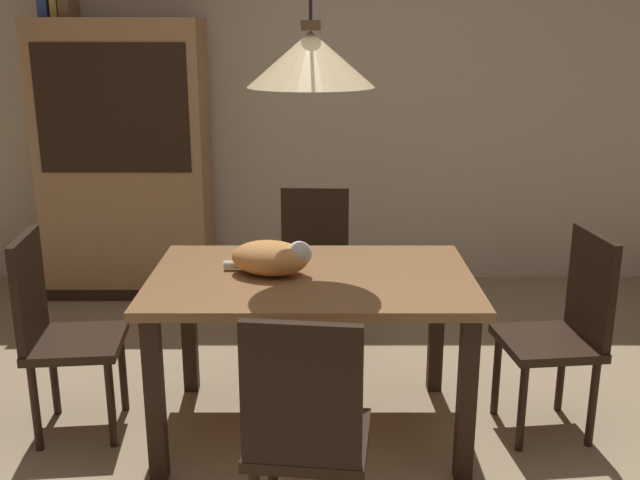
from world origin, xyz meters
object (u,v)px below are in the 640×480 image
(chair_left_side, at_px, (54,327))
(chair_far_back, at_px, (311,265))
(cat_sleeping, at_px, (270,258))
(chair_near_front, at_px, (303,430))
(chair_right_side, at_px, (562,325))
(hutch_bookcase, at_px, (123,166))
(pendant_lamp, at_px, (308,58))
(book_yellow_short, at_px, (55,3))
(dining_table, at_px, (309,297))
(book_brown_thick, at_px, (65,0))

(chair_left_side, relative_size, chair_far_back, 1.00)
(chair_left_side, bearing_deg, cat_sleeping, 0.67)
(chair_near_front, relative_size, chair_right_side, 1.00)
(chair_right_side, xyz_separation_m, hutch_bookcase, (-2.41, 1.87, 0.38))
(chair_right_side, distance_m, hutch_bookcase, 3.07)
(pendant_lamp, bearing_deg, chair_right_side, 0.45)
(chair_near_front, distance_m, book_yellow_short, 3.51)
(dining_table, height_order, chair_near_front, chair_near_front)
(book_yellow_short, distance_m, book_brown_thick, 0.07)
(dining_table, xyz_separation_m, book_yellow_short, (-1.64, 1.88, 1.29))
(dining_table, relative_size, chair_near_front, 1.51)
(dining_table, distance_m, book_brown_thick, 2.78)
(hutch_bookcase, bearing_deg, pendant_lamp, -55.77)
(hutch_bookcase, height_order, book_brown_thick, book_brown_thick)
(chair_far_back, xyz_separation_m, book_brown_thick, (-1.57, 1.00, 1.45))
(dining_table, distance_m, chair_far_back, 0.89)
(chair_left_side, distance_m, book_brown_thick, 2.42)
(chair_near_front, relative_size, book_brown_thick, 3.88)
(chair_far_back, distance_m, book_brown_thick, 2.36)
(chair_right_side, bearing_deg, cat_sleeping, -179.76)
(chair_right_side, height_order, book_yellow_short, book_yellow_short)
(chair_left_side, relative_size, book_brown_thick, 3.88)
(chair_left_side, height_order, book_brown_thick, book_brown_thick)
(dining_table, distance_m, chair_right_side, 1.14)
(pendant_lamp, height_order, book_brown_thick, pendant_lamp)
(chair_left_side, xyz_separation_m, book_brown_thick, (-0.44, 1.89, 1.45))
(chair_near_front, xyz_separation_m, chair_far_back, (0.01, 1.76, 0.00))
(chair_left_side, bearing_deg, book_brown_thick, 103.07)
(chair_right_side, height_order, chair_far_back, same)
(dining_table, bearing_deg, book_brown_thick, 129.79)
(pendant_lamp, bearing_deg, book_yellow_short, 131.01)
(dining_table, relative_size, chair_far_back, 1.51)
(chair_far_back, bearing_deg, cat_sleeping, -101.14)
(dining_table, distance_m, chair_near_front, 0.89)
(cat_sleeping, bearing_deg, dining_table, -1.15)
(dining_table, relative_size, cat_sleeping, 3.50)
(chair_far_back, relative_size, book_brown_thick, 3.88)
(chair_left_side, bearing_deg, book_yellow_short, 105.04)
(chair_right_side, xyz_separation_m, cat_sleeping, (-1.30, -0.01, 0.32))
(pendant_lamp, bearing_deg, chair_far_back, 89.76)
(dining_table, distance_m, pendant_lamp, 1.01)
(chair_left_side, bearing_deg, dining_table, 0.40)
(pendant_lamp, distance_m, hutch_bookcase, 2.40)
(cat_sleeping, height_order, pendant_lamp, pendant_lamp)
(book_yellow_short, bearing_deg, chair_far_back, -31.45)
(chair_far_back, bearing_deg, pendant_lamp, -90.24)
(chair_left_side, bearing_deg, chair_right_side, 0.42)
(hutch_bookcase, xyz_separation_m, book_yellow_short, (-0.36, 0.00, 1.05))
(book_brown_thick, bearing_deg, dining_table, -50.21)
(pendant_lamp, height_order, hutch_bookcase, pendant_lamp)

